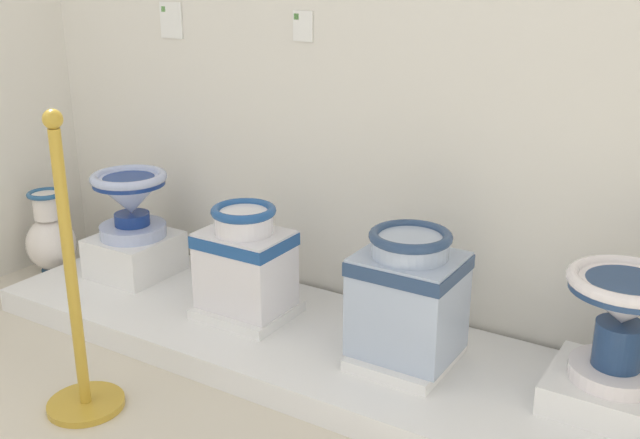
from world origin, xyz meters
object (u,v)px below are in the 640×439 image
at_px(antique_toilet_leftmost, 408,291).
at_px(decorative_vase_companion, 51,238).
at_px(plinth_block_leftmost, 406,356).
at_px(stanchion_post_near_left, 77,329).
at_px(antique_toilet_squat_floral, 130,198).
at_px(plinth_block_pale_glazed, 247,310).
at_px(antique_toilet_central_ornate, 623,309).
at_px(plinth_block_squat_floral, 135,254).
at_px(plinth_block_central_ornate, 611,392).
at_px(info_placard_first, 171,20).
at_px(info_placard_second, 303,26).
at_px(antique_toilet_pale_glazed, 245,257).

height_order(antique_toilet_leftmost, decorative_vase_companion, antique_toilet_leftmost).
relative_size(plinth_block_leftmost, stanchion_post_near_left, 0.36).
distance_m(antique_toilet_squat_floral, plinth_block_pale_glazed, 0.80).
distance_m(antique_toilet_squat_floral, decorative_vase_companion, 0.59).
relative_size(plinth_block_pale_glazed, antique_toilet_central_ornate, 0.99).
distance_m(plinth_block_squat_floral, decorative_vase_companion, 0.52).
height_order(plinth_block_squat_floral, plinth_block_central_ornate, plinth_block_squat_floral).
bearing_deg(info_placard_first, stanchion_post_near_left, -64.90).
height_order(info_placard_second, decorative_vase_companion, info_placard_second).
bearing_deg(plinth_block_central_ornate, info_placard_first, 171.76).
bearing_deg(stanchion_post_near_left, antique_toilet_central_ornate, 27.03).
distance_m(plinth_block_squat_floral, antique_toilet_leftmost, 1.45).
height_order(antique_toilet_squat_floral, plinth_block_pale_glazed, antique_toilet_squat_floral).
relative_size(antique_toilet_squat_floral, stanchion_post_near_left, 0.33).
bearing_deg(antique_toilet_pale_glazed, stanchion_post_near_left, -103.04).
relative_size(plinth_block_central_ornate, antique_toilet_central_ornate, 1.08).
relative_size(antique_toilet_pale_glazed, decorative_vase_companion, 0.99).
relative_size(plinth_block_squat_floral, antique_toilet_squat_floral, 1.04).
xyz_separation_m(antique_toilet_leftmost, plinth_block_central_ornate, (0.70, 0.09, -0.23)).
distance_m(info_placard_first, info_placard_second, 0.71).
relative_size(plinth_block_squat_floral, decorative_vase_companion, 0.83).
distance_m(plinth_block_central_ornate, decorative_vase_companion, 2.65).
bearing_deg(decorative_vase_companion, info_placard_first, 34.70).
relative_size(plinth_block_leftmost, plinth_block_central_ornate, 0.95).
height_order(plinth_block_leftmost, info_placard_first, info_placard_first).
xyz_separation_m(antique_toilet_leftmost, info_placard_first, (-1.41, 0.39, 0.86)).
distance_m(antique_toilet_squat_floral, antique_toilet_central_ornate, 2.13).
xyz_separation_m(plinth_block_squat_floral, decorative_vase_companion, (-0.52, -0.06, -0.00)).
distance_m(antique_toilet_central_ornate, decorative_vase_companion, 2.66).
bearing_deg(decorative_vase_companion, antique_toilet_pale_glazed, -1.01).
bearing_deg(plinth_block_pale_glazed, info_placard_second, 86.26).
bearing_deg(info_placard_first, plinth_block_leftmost, -15.56).
relative_size(plinth_block_central_ornate, stanchion_post_near_left, 0.38).
relative_size(antique_toilet_squat_floral, info_placard_first, 2.15).
distance_m(antique_toilet_central_ornate, info_placard_first, 2.27).
xyz_separation_m(plinth_block_pale_glazed, plinth_block_central_ornate, (1.42, 0.09, 0.03)).
distance_m(plinth_block_squat_floral, info_placard_first, 1.09).
relative_size(info_placard_second, decorative_vase_companion, 0.28).
xyz_separation_m(plinth_block_squat_floral, plinth_block_central_ornate, (2.13, 0.01, -0.04)).
height_order(antique_toilet_central_ornate, stanchion_post_near_left, stanchion_post_near_left).
height_order(plinth_block_squat_floral, antique_toilet_leftmost, antique_toilet_leftmost).
distance_m(antique_toilet_pale_glazed, stanchion_post_near_left, 0.74).
xyz_separation_m(antique_toilet_squat_floral, plinth_block_pale_glazed, (0.71, -0.08, -0.35)).
xyz_separation_m(plinth_block_central_ornate, decorative_vase_companion, (-2.65, -0.07, 0.04)).
bearing_deg(antique_toilet_leftmost, decorative_vase_companion, 179.47).
height_order(antique_toilet_squat_floral, antique_toilet_leftmost, antique_toilet_leftmost).
bearing_deg(stanchion_post_near_left, info_placard_first, 115.10).
bearing_deg(info_placard_first, antique_toilet_pale_glazed, -29.93).
distance_m(info_placard_first, decorative_vase_companion, 1.24).
xyz_separation_m(info_placard_second, decorative_vase_companion, (-1.26, -0.37, -1.05)).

